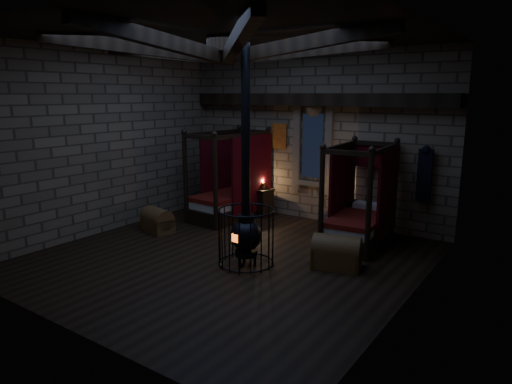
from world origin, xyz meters
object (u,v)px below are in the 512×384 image
Objects in this scene: trunk_right at (337,253)px; stove at (246,232)px; trunk_left at (157,221)px; bed_left at (231,197)px; bed_right at (360,219)px.

trunk_right is 0.24× the size of stove.
trunk_right reaches higher than trunk_left.
trunk_left is at bearing 179.41° from stove.
trunk_left is at bearing -104.16° from bed_left.
bed_right is 4.66m from trunk_left.
bed_left reaches higher than trunk_left.
stove is at bearing -121.00° from bed_right.
bed_left is 2.28× the size of trunk_right.
stove is at bearing 2.61° from trunk_left.
bed_left is 3.46m from stove.
stove reaches higher than trunk_right.
bed_right is at bearing 73.41° from stove.
stove is (2.99, -0.56, 0.39)m from trunk_left.
trunk_left is (-0.65, -1.99, -0.30)m from bed_left.
trunk_right is at bearing -20.11° from bed_left.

